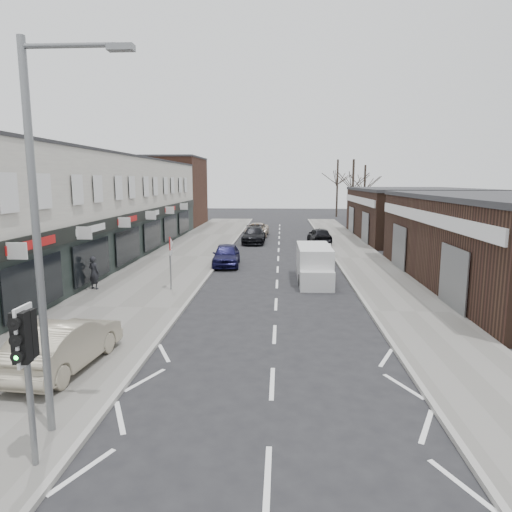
# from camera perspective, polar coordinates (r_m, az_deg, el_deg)

# --- Properties ---
(ground) EXTENTS (160.00, 160.00, 0.00)m
(ground) POSITION_cam_1_polar(r_m,az_deg,el_deg) (11.06, 1.80, -19.99)
(ground) COLOR black
(ground) RESTS_ON ground
(pavement_left) EXTENTS (5.50, 64.00, 0.12)m
(pavement_left) POSITION_cam_1_polar(r_m,az_deg,el_deg) (32.83, -9.07, -0.10)
(pavement_left) COLOR slate
(pavement_left) RESTS_ON ground
(pavement_right) EXTENTS (3.50, 64.00, 0.12)m
(pavement_right) POSITION_cam_1_polar(r_m,az_deg,el_deg) (32.56, 12.96, -0.31)
(pavement_right) COLOR slate
(pavement_right) RESTS_ON ground
(shop_terrace_left) EXTENTS (8.00, 41.00, 7.10)m
(shop_terrace_left) POSITION_cam_1_polar(r_m,az_deg,el_deg) (32.25, -22.06, 5.40)
(shop_terrace_left) COLOR silver
(shop_terrace_left) RESTS_ON ground
(brick_block_far) EXTENTS (8.00, 10.00, 8.00)m
(brick_block_far) POSITION_cam_1_polar(r_m,az_deg,el_deg) (56.34, -10.97, 7.81)
(brick_block_far) COLOR #4E2D21
(brick_block_far) RESTS_ON ground
(right_unit_far) EXTENTS (10.00, 16.00, 4.50)m
(right_unit_far) POSITION_cam_1_polar(r_m,az_deg,el_deg) (45.44, 18.97, 4.91)
(right_unit_far) COLOR #332017
(right_unit_far) RESTS_ON ground
(tree_far_a) EXTENTS (3.60, 3.60, 8.00)m
(tree_far_a) POSITION_cam_1_polar(r_m,az_deg,el_deg) (58.55, 11.86, 3.91)
(tree_far_a) COLOR #382D26
(tree_far_a) RESTS_ON ground
(tree_far_b) EXTENTS (3.60, 3.60, 7.50)m
(tree_far_b) POSITION_cam_1_polar(r_m,az_deg,el_deg) (64.85, 13.27, 4.38)
(tree_far_b) COLOR #382D26
(tree_far_b) RESTS_ON ground
(tree_far_c) EXTENTS (3.60, 3.60, 8.50)m
(tree_far_c) POSITION_cam_1_polar(r_m,az_deg,el_deg) (70.33, 10.01, 4.86)
(tree_far_c) COLOR #382D26
(tree_far_c) RESTS_ON ground
(traffic_light) EXTENTS (0.28, 0.60, 3.10)m
(traffic_light) POSITION_cam_1_polar(r_m,az_deg,el_deg) (9.40, -26.87, -10.34)
(traffic_light) COLOR slate
(traffic_light) RESTS_ON pavement_left
(street_lamp) EXTENTS (2.23, 0.22, 8.00)m
(street_lamp) POSITION_cam_1_polar(r_m,az_deg,el_deg) (10.05, -24.98, 3.92)
(street_lamp) COLOR slate
(street_lamp) RESTS_ON pavement_left
(warning_sign) EXTENTS (0.12, 0.80, 2.70)m
(warning_sign) POSITION_cam_1_polar(r_m,az_deg,el_deg) (22.52, -10.62, 1.02)
(warning_sign) COLOR slate
(warning_sign) RESTS_ON pavement_left
(white_van) EXTENTS (1.78, 4.95, 1.92)m
(white_van) POSITION_cam_1_polar(r_m,az_deg,el_deg) (24.94, 7.28, -1.09)
(white_van) COLOR silver
(white_van) RESTS_ON ground
(sedan_on_pavement) EXTENTS (1.91, 4.45, 1.43)m
(sedan_on_pavement) POSITION_cam_1_polar(r_m,az_deg,el_deg) (14.30, -22.82, -10.09)
(sedan_on_pavement) COLOR #A09680
(sedan_on_pavement) RESTS_ON pavement_left
(pedestrian) EXTENTS (0.70, 0.59, 1.64)m
(pedestrian) POSITION_cam_1_polar(r_m,az_deg,el_deg) (23.86, -19.61, -1.97)
(pedestrian) COLOR black
(pedestrian) RESTS_ON pavement_left
(parked_car_left_a) EXTENTS (1.90, 4.23, 1.41)m
(parked_car_left_a) POSITION_cam_1_polar(r_m,az_deg,el_deg) (29.34, -3.73, 0.14)
(parked_car_left_a) COLOR #121238
(parked_car_left_a) RESTS_ON ground
(parked_car_left_b) EXTENTS (1.95, 4.80, 1.39)m
(parked_car_left_b) POSITION_cam_1_polar(r_m,az_deg,el_deg) (39.96, -0.27, 2.63)
(parked_car_left_b) COLOR black
(parked_car_left_b) RESTS_ON ground
(parked_car_left_c) EXTENTS (2.26, 4.67, 1.28)m
(parked_car_left_c) POSITION_cam_1_polar(r_m,az_deg,el_deg) (44.93, 0.12, 3.31)
(parked_car_left_c) COLOR beige
(parked_car_left_c) RESTS_ON ground
(parked_car_right_a) EXTENTS (1.76, 4.08, 1.31)m
(parked_car_right_a) POSITION_cam_1_polar(r_m,az_deg,el_deg) (30.77, 8.05, 0.41)
(parked_car_right_a) COLOR silver
(parked_car_right_a) RESTS_ON ground
(parked_car_right_b) EXTENTS (2.08, 4.33, 1.43)m
(parked_car_right_b) POSITION_cam_1_polar(r_m,az_deg,el_deg) (39.83, 7.94, 2.54)
(parked_car_right_b) COLOR black
(parked_car_right_b) RESTS_ON ground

